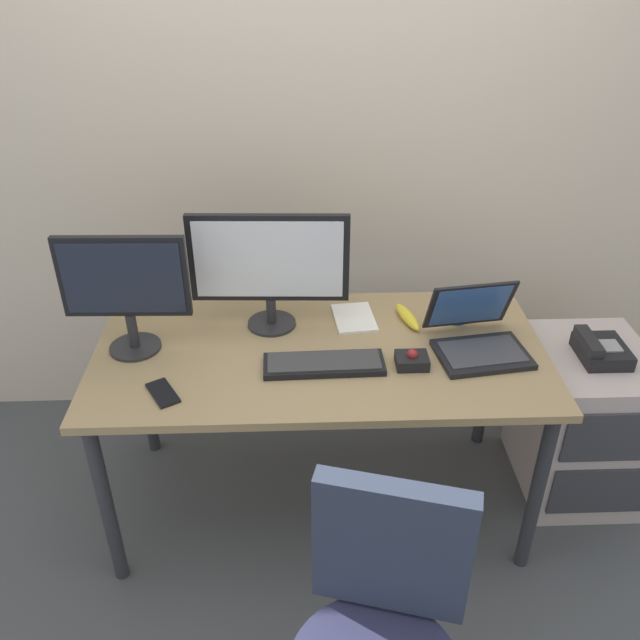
{
  "coord_description": "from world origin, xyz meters",
  "views": [
    {
      "loc": [
        -0.07,
        -1.94,
        2.06
      ],
      "look_at": [
        0.0,
        0.0,
        0.87
      ],
      "focal_mm": 37.15,
      "sensor_mm": 36.0,
      "label": 1
    }
  ],
  "objects_px": {
    "monitor_main": "(269,264)",
    "coffee_mug": "(458,308)",
    "monitor_side": "(125,286)",
    "keyboard": "(324,364)",
    "banana": "(408,317)",
    "cell_phone": "(163,393)",
    "paper_notepad": "(354,318)",
    "desk_phone": "(600,350)",
    "trackball_mouse": "(412,360)",
    "laptop": "(478,336)",
    "file_cabinet": "(581,420)"
  },
  "relations": [
    {
      "from": "monitor_side",
      "to": "coffee_mug",
      "type": "distance_m",
      "value": 1.2
    },
    {
      "from": "monitor_side",
      "to": "cell_phone",
      "type": "height_order",
      "value": "monitor_side"
    },
    {
      "from": "monitor_side",
      "to": "coffee_mug",
      "type": "bearing_deg",
      "value": 7.09
    },
    {
      "from": "laptop",
      "to": "coffee_mug",
      "type": "relative_size",
      "value": 3.22
    },
    {
      "from": "desk_phone",
      "to": "banana",
      "type": "height_order",
      "value": "banana"
    },
    {
      "from": "keyboard",
      "to": "coffee_mug",
      "type": "height_order",
      "value": "coffee_mug"
    },
    {
      "from": "monitor_side",
      "to": "paper_notepad",
      "type": "xyz_separation_m",
      "value": [
        0.79,
        0.17,
        -0.25
      ]
    },
    {
      "from": "monitor_side",
      "to": "laptop",
      "type": "relative_size",
      "value": 1.23
    },
    {
      "from": "paper_notepad",
      "to": "cell_phone",
      "type": "distance_m",
      "value": 0.78
    },
    {
      "from": "keyboard",
      "to": "banana",
      "type": "bearing_deg",
      "value": 40.92
    },
    {
      "from": "coffee_mug",
      "to": "paper_notepad",
      "type": "height_order",
      "value": "coffee_mug"
    },
    {
      "from": "coffee_mug",
      "to": "paper_notepad",
      "type": "bearing_deg",
      "value": 176.56
    },
    {
      "from": "monitor_main",
      "to": "monitor_side",
      "type": "distance_m",
      "value": 0.5
    },
    {
      "from": "keyboard",
      "to": "banana",
      "type": "relative_size",
      "value": 2.18
    },
    {
      "from": "trackball_mouse",
      "to": "paper_notepad",
      "type": "bearing_deg",
      "value": 119.13
    },
    {
      "from": "monitor_main",
      "to": "cell_phone",
      "type": "distance_m",
      "value": 0.59
    },
    {
      "from": "file_cabinet",
      "to": "monitor_main",
      "type": "distance_m",
      "value": 1.41
    },
    {
      "from": "desk_phone",
      "to": "trackball_mouse",
      "type": "xyz_separation_m",
      "value": [
        -0.74,
        -0.18,
        0.1
      ]
    },
    {
      "from": "monitor_side",
      "to": "trackball_mouse",
      "type": "height_order",
      "value": "monitor_side"
    },
    {
      "from": "monitor_side",
      "to": "cell_phone",
      "type": "distance_m",
      "value": 0.39
    },
    {
      "from": "keyboard",
      "to": "trackball_mouse",
      "type": "height_order",
      "value": "trackball_mouse"
    },
    {
      "from": "keyboard",
      "to": "laptop",
      "type": "bearing_deg",
      "value": 10.01
    },
    {
      "from": "cell_phone",
      "to": "laptop",
      "type": "bearing_deg",
      "value": -18.47
    },
    {
      "from": "laptop",
      "to": "banana",
      "type": "height_order",
      "value": "laptop"
    },
    {
      "from": "monitor_main",
      "to": "coffee_mug",
      "type": "height_order",
      "value": "monitor_main"
    },
    {
      "from": "file_cabinet",
      "to": "monitor_side",
      "type": "height_order",
      "value": "monitor_side"
    },
    {
      "from": "paper_notepad",
      "to": "banana",
      "type": "height_order",
      "value": "banana"
    },
    {
      "from": "desk_phone",
      "to": "laptop",
      "type": "relative_size",
      "value": 0.57
    },
    {
      "from": "coffee_mug",
      "to": "monitor_main",
      "type": "bearing_deg",
      "value": -179.57
    },
    {
      "from": "keyboard",
      "to": "banana",
      "type": "xyz_separation_m",
      "value": [
        0.33,
        0.28,
        0.01
      ]
    },
    {
      "from": "cell_phone",
      "to": "banana",
      "type": "distance_m",
      "value": 0.95
    },
    {
      "from": "coffee_mug",
      "to": "banana",
      "type": "height_order",
      "value": "coffee_mug"
    },
    {
      "from": "keyboard",
      "to": "laptop",
      "type": "height_order",
      "value": "laptop"
    },
    {
      "from": "trackball_mouse",
      "to": "paper_notepad",
      "type": "xyz_separation_m",
      "value": [
        -0.17,
        0.31,
        -0.02
      ]
    },
    {
      "from": "trackball_mouse",
      "to": "file_cabinet",
      "type": "bearing_deg",
      "value": 14.51
    },
    {
      "from": "desk_phone",
      "to": "monitor_side",
      "type": "height_order",
      "value": "monitor_side"
    },
    {
      "from": "monitor_main",
      "to": "laptop",
      "type": "distance_m",
      "value": 0.78
    },
    {
      "from": "keyboard",
      "to": "monitor_side",
      "type": "bearing_deg",
      "value": 168.4
    },
    {
      "from": "monitor_main",
      "to": "banana",
      "type": "xyz_separation_m",
      "value": [
        0.51,
        0.01,
        -0.23
      ]
    },
    {
      "from": "desk_phone",
      "to": "paper_notepad",
      "type": "bearing_deg",
      "value": 171.87
    },
    {
      "from": "cell_phone",
      "to": "monitor_main",
      "type": "bearing_deg",
      "value": 19.86
    },
    {
      "from": "monitor_main",
      "to": "cell_phone",
      "type": "height_order",
      "value": "monitor_main"
    },
    {
      "from": "monitor_side",
      "to": "coffee_mug",
      "type": "height_order",
      "value": "monitor_side"
    },
    {
      "from": "banana",
      "to": "monitor_main",
      "type": "bearing_deg",
      "value": -179.31
    },
    {
      "from": "monitor_main",
      "to": "desk_phone",
      "type": "bearing_deg",
      "value": -4.75
    },
    {
      "from": "monitor_side",
      "to": "banana",
      "type": "height_order",
      "value": "monitor_side"
    },
    {
      "from": "laptop",
      "to": "coffee_mug",
      "type": "height_order",
      "value": "laptop"
    },
    {
      "from": "trackball_mouse",
      "to": "cell_phone",
      "type": "xyz_separation_m",
      "value": [
        -0.82,
        -0.13,
        -0.02
      ]
    },
    {
      "from": "desk_phone",
      "to": "keyboard",
      "type": "relative_size",
      "value": 0.48
    },
    {
      "from": "desk_phone",
      "to": "paper_notepad",
      "type": "relative_size",
      "value": 0.96
    }
  ]
}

